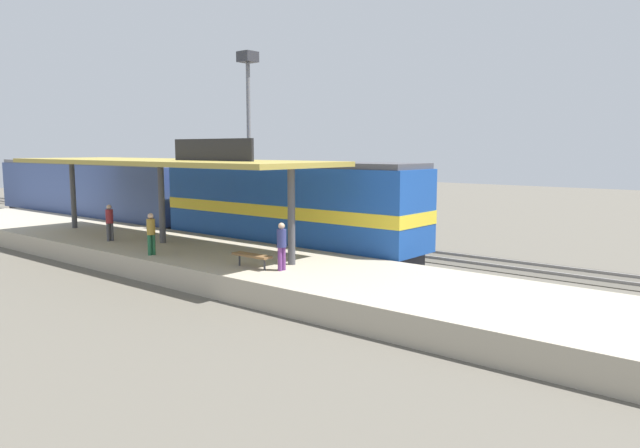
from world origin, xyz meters
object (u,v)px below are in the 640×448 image
object	(u,v)px
platform_bench	(252,256)
person_waiting	(110,221)
locomotive	(287,207)
light_mast	(248,101)
person_boarding	(151,232)
person_walking	(282,244)
passenger_carriage_single	(90,192)

from	to	relation	value
platform_bench	person_waiting	world-z (taller)	person_waiting
locomotive	light_mast	world-z (taller)	light_mast
platform_bench	locomotive	bearing A→B (deg)	32.43
person_boarding	person_walking	bearing A→B (deg)	-79.60
person_boarding	platform_bench	bearing A→B (deg)	-81.18
passenger_carriage_single	person_boarding	bearing A→B (deg)	-111.99
locomotive	light_mast	distance (m)	14.57
locomotive	person_boarding	distance (m)	6.91
person_boarding	locomotive	bearing A→B (deg)	-10.16
locomotive	person_walking	distance (m)	7.54
locomotive	passenger_carriage_single	size ratio (longest dim) A/B	0.72
light_mast	person_walking	distance (m)	21.69
light_mast	person_waiting	size ratio (longest dim) A/B	6.84
light_mast	person_boarding	xyz separation A→B (m)	(-14.58, -9.53, -6.54)
platform_bench	person_boarding	distance (m)	5.11
passenger_carriage_single	person_waiting	distance (m)	13.47
platform_bench	person_waiting	xyz separation A→B (m)	(0.16, 9.68, 0.51)
locomotive	person_walking	size ratio (longest dim) A/B	8.44
passenger_carriage_single	person_walking	distance (m)	23.66
locomotive	passenger_carriage_single	bearing A→B (deg)	90.00
passenger_carriage_single	person_boarding	xyz separation A→B (m)	(-6.78, -16.79, -0.46)
locomotive	person_boarding	xyz separation A→B (m)	(-6.78, 1.21, -0.56)
passenger_carriage_single	light_mast	size ratio (longest dim) A/B	1.71
platform_bench	person_boarding	bearing A→B (deg)	98.82
passenger_carriage_single	person_waiting	bearing A→B (deg)	-115.72
platform_bench	locomotive	xyz separation A→B (m)	(6.00, 3.81, 1.07)
passenger_carriage_single	person_boarding	distance (m)	18.11
platform_bench	locomotive	size ratio (longest dim) A/B	0.12
locomotive	person_walking	world-z (taller)	locomotive
person_walking	person_boarding	bearing A→B (deg)	100.40
light_mast	person_walking	world-z (taller)	light_mast
passenger_carriage_single	light_mast	world-z (taller)	light_mast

